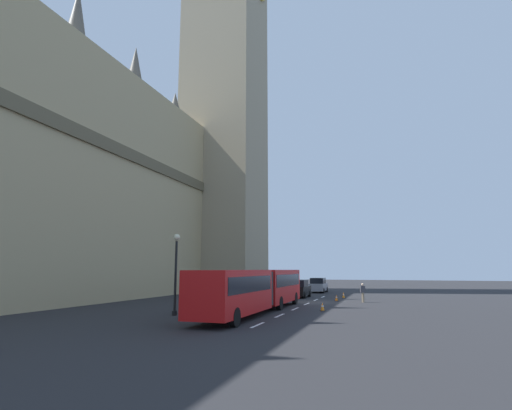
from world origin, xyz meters
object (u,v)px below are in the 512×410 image
traffic_cone_west (322,307)px  articulated_bus (256,287)px  clock_tower (226,40)px  sedan_lead (299,289)px  street_lamp (176,268)px  traffic_cone_middle (336,298)px  traffic_cone_east (344,295)px  sedan_trailing (318,285)px  pedestrian_near_cones (363,292)px

traffic_cone_west → articulated_bus: bearing=121.7°
clock_tower → sedan_lead: (-11.99, -13.74, -38.36)m
sedan_lead → street_lamp: 19.26m
traffic_cone_west → sedan_lead: bearing=19.0°
articulated_bus → traffic_cone_west: 5.11m
traffic_cone_west → traffic_cone_middle: same height
sedan_lead → articulated_bus: bearing=-179.1°
articulated_bus → sedan_lead: size_ratio=3.93×
clock_tower → traffic_cone_east: (-11.44, -18.29, -38.99)m
traffic_cone_middle → articulated_bus: bearing=161.4°
articulated_bus → traffic_cone_west: articulated_bus is taller
articulated_bus → traffic_cone_middle: articulated_bus is taller
traffic_cone_east → street_lamp: (-19.22, 8.80, 2.77)m
articulated_bus → sedan_trailing: size_ratio=3.93×
clock_tower → traffic_cone_west: bearing=-143.8°
traffic_cone_west → clock_tower: bearing=36.2°
articulated_bus → sedan_trailing: (25.11, -0.21, -0.83)m
clock_tower → traffic_cone_east: 44.56m
sedan_lead → traffic_cone_middle: 5.51m
traffic_cone_west → traffic_cone_middle: 9.40m
traffic_cone_west → traffic_cone_east: same height
sedan_trailing → clock_tower: bearing=80.9°
sedan_trailing → traffic_cone_middle: bearing=-163.8°
sedan_trailing → traffic_cone_middle: 13.69m
articulated_bus → sedan_lead: bearing=0.9°
sedan_lead → sedan_trailing: same height
traffic_cone_middle → traffic_cone_east: bearing=-3.7°
clock_tower → traffic_cone_east: size_ratio=128.94×
sedan_trailing → traffic_cone_east: (-9.17, -4.08, -0.63)m
articulated_bus → street_lamp: street_lamp is taller
traffic_cone_middle → pedestrian_near_cones: pedestrian_near_cones is taller
sedan_trailing → articulated_bus: bearing=179.5°
traffic_cone_east → sedan_trailing: bearing=24.0°
sedan_lead → traffic_cone_east: 4.62m
traffic_cone_east → clock_tower: bearing=58.0°
sedan_lead → traffic_cone_middle: bearing=-128.5°
sedan_lead → pedestrian_near_cones: sedan_lead is taller
pedestrian_near_cones → sedan_lead: bearing=57.2°
clock_tower → sedan_trailing: clock_tower is taller
traffic_cone_middle → pedestrian_near_cones: size_ratio=0.34×
traffic_cone_west → traffic_cone_middle: (9.40, 0.13, 0.00)m
clock_tower → traffic_cone_west: 49.65m
traffic_cone_east → pedestrian_near_cones: bearing=-155.6°
traffic_cone_middle → street_lamp: 17.71m
sedan_lead → pedestrian_near_cones: (-4.35, -6.77, -0.00)m
articulated_bus → traffic_cone_middle: size_ratio=29.85×
sedan_trailing → traffic_cone_west: 22.89m
clock_tower → traffic_cone_west: clock_tower is taller
articulated_bus → traffic_cone_west: (2.57, -4.17, -1.46)m
sedan_trailing → street_lamp: street_lamp is taller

